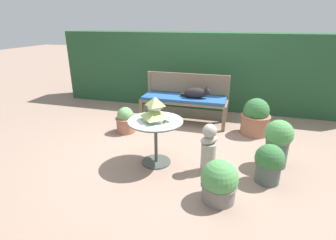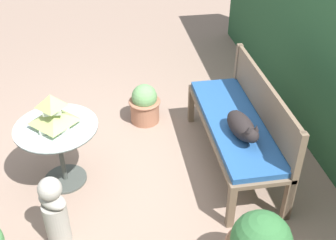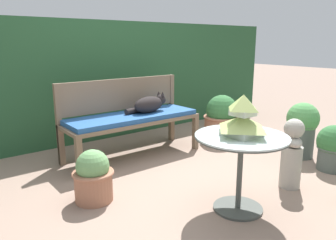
{
  "view_description": "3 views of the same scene",
  "coord_description": "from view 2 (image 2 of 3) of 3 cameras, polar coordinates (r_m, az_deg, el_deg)",
  "views": [
    {
      "loc": [
        0.91,
        -3.59,
        1.85
      ],
      "look_at": [
        -0.18,
        0.14,
        0.36
      ],
      "focal_mm": 28.0,
      "sensor_mm": 36.0,
      "label": 1
    },
    {
      "loc": [
        2.92,
        -0.1,
        2.75
      ],
      "look_at": [
        -0.35,
        0.45,
        0.42
      ],
      "focal_mm": 45.0,
      "sensor_mm": 36.0,
      "label": 2
    },
    {
      "loc": [
        -2.08,
        -2.14,
        1.33
      ],
      "look_at": [
        -0.23,
        0.24,
        0.61
      ],
      "focal_mm": 35.0,
      "sensor_mm": 36.0,
      "label": 3
    }
  ],
  "objects": [
    {
      "name": "ground",
      "position": [
        4.01,
        -5.52,
        -8.46
      ],
      "size": [
        30.0,
        30.0,
        0.0
      ],
      "primitive_type": "plane",
      "color": "gray"
    },
    {
      "name": "garden_bench",
      "position": [
        3.99,
        9.01,
        -0.85
      ],
      "size": [
        1.61,
        0.55,
        0.51
      ],
      "color": "brown",
      "rests_on": "ground"
    },
    {
      "name": "bench_backrest",
      "position": [
        3.95,
        12.79,
        2.05
      ],
      "size": [
        1.61,
        0.06,
        0.9
      ],
      "color": "brown",
      "rests_on": "ground"
    },
    {
      "name": "cat",
      "position": [
        3.72,
        10.01,
        -0.87
      ],
      "size": [
        0.55,
        0.24,
        0.23
      ],
      "rotation": [
        0.0,
        0.0,
        0.13
      ],
      "color": "black",
      "rests_on": "garden_bench"
    },
    {
      "name": "patio_table",
      "position": [
        3.83,
        -14.68,
        -2.42
      ],
      "size": [
        0.73,
        0.73,
        0.63
      ],
      "color": "#424742",
      "rests_on": "ground"
    },
    {
      "name": "pagoda_birdhouse",
      "position": [
        3.68,
        -15.28,
        0.87
      ],
      "size": [
        0.33,
        0.33,
        0.32
      ],
      "color": "#B2BCA8",
      "rests_on": "patio_table"
    },
    {
      "name": "garden_bust",
      "position": [
        3.41,
        -15.1,
        -11.87
      ],
      "size": [
        0.28,
        0.29,
        0.66
      ],
      "rotation": [
        0.0,
        0.0,
        0.83
      ],
      "color": "#A39E93",
      "rests_on": "ground"
    },
    {
      "name": "potted_plant_path_edge",
      "position": [
        4.68,
        -3.18,
        2.14
      ],
      "size": [
        0.36,
        0.36,
        0.45
      ],
      "color": "#9E664C",
      "rests_on": "ground"
    }
  ]
}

